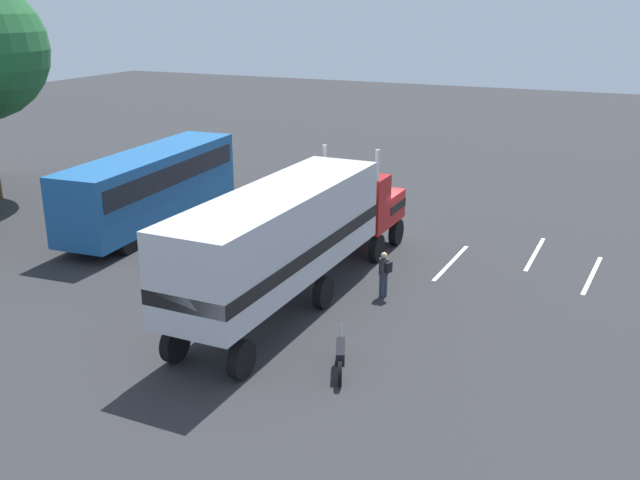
% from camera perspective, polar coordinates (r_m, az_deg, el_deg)
% --- Properties ---
extents(ground_plane, '(120.00, 120.00, 0.00)m').
position_cam_1_polar(ground_plane, '(30.48, 4.39, -0.36)').
color(ground_plane, '#2D2D30').
extents(lane_stripe_near, '(4.40, 0.34, 0.01)m').
position_cam_1_polar(lane_stripe_near, '(28.77, 10.36, -1.77)').
color(lane_stripe_near, silver).
rests_on(lane_stripe_near, ground_plane).
extents(lane_stripe_mid, '(4.40, 0.22, 0.01)m').
position_cam_1_polar(lane_stripe_mid, '(30.56, 16.68, -1.05)').
color(lane_stripe_mid, silver).
rests_on(lane_stripe_mid, ground_plane).
extents(lane_stripe_far, '(4.40, 0.44, 0.01)m').
position_cam_1_polar(lane_stripe_far, '(28.92, 20.77, -2.60)').
color(lane_stripe_far, silver).
rests_on(lane_stripe_far, ground_plane).
extents(semi_truck, '(14.21, 2.93, 4.50)m').
position_cam_1_polar(semi_truck, '(23.96, -2.01, 0.76)').
color(semi_truck, '#B21919').
rests_on(semi_truck, ground_plane).
extents(person_bystander, '(0.40, 0.48, 1.63)m').
position_cam_1_polar(person_bystander, '(24.90, 5.10, -2.59)').
color(person_bystander, '#2D3347').
rests_on(person_bystander, ground_plane).
extents(parked_bus, '(11.15, 3.30, 3.40)m').
position_cam_1_polar(parked_bus, '(33.23, -13.22, 4.50)').
color(parked_bus, '#1E5999').
rests_on(parked_bus, ground_plane).
extents(motorcycle, '(1.99, 0.88, 1.12)m').
position_cam_1_polar(motorcycle, '(20.13, 1.63, -9.15)').
color(motorcycle, black).
rests_on(motorcycle, ground_plane).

